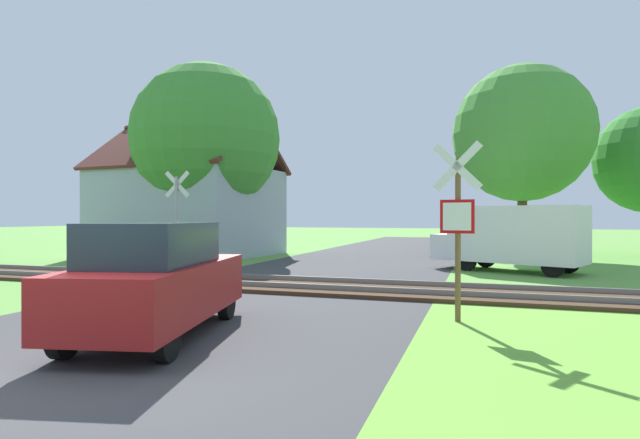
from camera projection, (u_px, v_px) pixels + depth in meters
ground_plane at (49, 376)px, 5.85m from camera, size 160.00×160.00×0.00m
road_asphalt at (155, 337)px, 7.75m from camera, size 7.66×80.00×0.01m
rail_track at (290, 285)px, 13.22m from camera, size 60.00×2.60×0.22m
stop_sign_near at (458, 221)px, 8.85m from camera, size 0.87×0.20×3.20m
crossing_sign_far at (177, 215)px, 16.16m from camera, size 0.88×0.15×3.37m
house at (189, 209)px, 24.49m from camera, size 8.51×7.32×6.62m
tree_right at (522, 134)px, 22.61m from camera, size 6.18×6.18×8.76m
tree_left at (206, 139)px, 23.03m from camera, size 6.84×6.84×8.93m
mail_truck at (511, 235)px, 17.07m from camera, size 5.23×3.71×2.24m
parked_car at (157, 279)px, 7.79m from camera, size 2.45×4.26×1.78m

